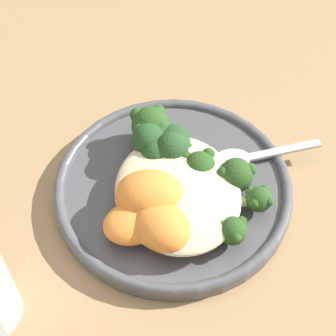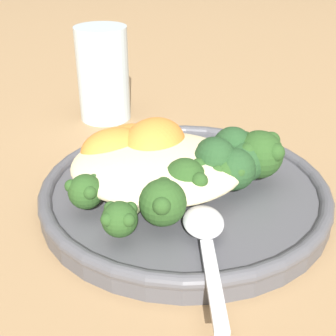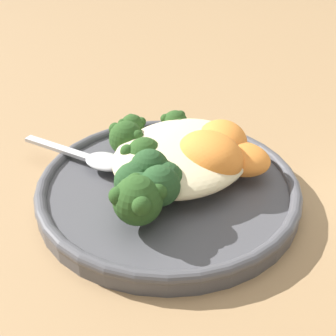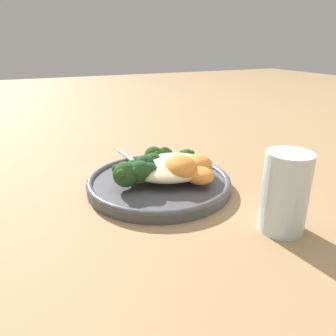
{
  "view_description": "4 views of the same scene",
  "coord_description": "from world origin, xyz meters",
  "px_view_note": "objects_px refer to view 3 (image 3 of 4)",
  "views": [
    {
      "loc": [
        -0.35,
        0.06,
        0.49
      ],
      "look_at": [
        -0.01,
        -0.01,
        0.06
      ],
      "focal_mm": 60.0,
      "sensor_mm": 36.0,
      "label": 1
    },
    {
      "loc": [
        -0.0,
        -0.37,
        0.23
      ],
      "look_at": [
        -0.02,
        -0.02,
        0.04
      ],
      "focal_mm": 50.0,
      "sensor_mm": 36.0,
      "label": 2
    },
    {
      "loc": [
        0.3,
        0.19,
        0.28
      ],
      "look_at": [
        0.0,
        -0.01,
        0.04
      ],
      "focal_mm": 50.0,
      "sensor_mm": 36.0,
      "label": 3
    },
    {
      "loc": [
        0.21,
        0.47,
        0.25
      ],
      "look_at": [
        -0.02,
        -0.01,
        0.04
      ],
      "focal_mm": 35.0,
      "sensor_mm": 36.0,
      "label": 4
    }
  ],
  "objects_px": {
    "broccoli_stalk_4": "(149,177)",
    "spoon": "(95,159)",
    "broccoli_stalk_2": "(145,146)",
    "kale_tuft": "(150,182)",
    "sweet_potato_chunk_0": "(222,141)",
    "quinoa_mound": "(182,155)",
    "broccoli_stalk_1": "(150,139)",
    "sweet_potato_chunk_2": "(240,158)",
    "sweet_potato_chunk_3": "(216,149)",
    "broccoli_stalk_5": "(149,195)",
    "plate": "(170,187)",
    "broccoli_stalk_0": "(180,133)",
    "sweet_potato_chunk_1": "(210,156)",
    "broccoli_stalk_3": "(153,159)"
  },
  "relations": [
    {
      "from": "broccoli_stalk_4",
      "to": "spoon",
      "type": "bearing_deg",
      "value": -71.15
    },
    {
      "from": "broccoli_stalk_2",
      "to": "kale_tuft",
      "type": "xyz_separation_m",
      "value": [
        0.05,
        0.05,
        0.01
      ]
    },
    {
      "from": "broccoli_stalk_4",
      "to": "sweet_potato_chunk_0",
      "type": "height_order",
      "value": "sweet_potato_chunk_0"
    },
    {
      "from": "quinoa_mound",
      "to": "broccoli_stalk_1",
      "type": "xyz_separation_m",
      "value": [
        -0.01,
        -0.05,
        -0.0
      ]
    },
    {
      "from": "kale_tuft",
      "to": "spoon",
      "type": "bearing_deg",
      "value": -104.39
    },
    {
      "from": "sweet_potato_chunk_2",
      "to": "sweet_potato_chunk_3",
      "type": "relative_size",
      "value": 0.98
    },
    {
      "from": "quinoa_mound",
      "to": "broccoli_stalk_5",
      "type": "xyz_separation_m",
      "value": [
        0.08,
        0.01,
        0.0
      ]
    },
    {
      "from": "sweet_potato_chunk_2",
      "to": "sweet_potato_chunk_3",
      "type": "height_order",
      "value": "sweet_potato_chunk_3"
    },
    {
      "from": "kale_tuft",
      "to": "spoon",
      "type": "xyz_separation_m",
      "value": [
        -0.02,
        -0.08,
        -0.02
      ]
    },
    {
      "from": "plate",
      "to": "quinoa_mound",
      "type": "distance_m",
      "value": 0.03
    },
    {
      "from": "quinoa_mound",
      "to": "sweet_potato_chunk_3",
      "type": "distance_m",
      "value": 0.04
    },
    {
      "from": "broccoli_stalk_0",
      "to": "broccoli_stalk_2",
      "type": "height_order",
      "value": "broccoli_stalk_2"
    },
    {
      "from": "broccoli_stalk_1",
      "to": "sweet_potato_chunk_1",
      "type": "relative_size",
      "value": 1.73
    },
    {
      "from": "plate",
      "to": "spoon",
      "type": "height_order",
      "value": "spoon"
    },
    {
      "from": "broccoli_stalk_2",
      "to": "broccoli_stalk_3",
      "type": "distance_m",
      "value": 0.03
    },
    {
      "from": "plate",
      "to": "sweet_potato_chunk_1",
      "type": "relative_size",
      "value": 3.66
    },
    {
      "from": "plate",
      "to": "broccoli_stalk_0",
      "type": "xyz_separation_m",
      "value": [
        -0.06,
        -0.03,
        0.02
      ]
    },
    {
      "from": "quinoa_mound",
      "to": "kale_tuft",
      "type": "height_order",
      "value": "kale_tuft"
    },
    {
      "from": "broccoli_stalk_0",
      "to": "broccoli_stalk_1",
      "type": "bearing_deg",
      "value": 94.86
    },
    {
      "from": "kale_tuft",
      "to": "sweet_potato_chunk_2",
      "type": "bearing_deg",
      "value": 153.76
    },
    {
      "from": "broccoli_stalk_5",
      "to": "kale_tuft",
      "type": "relative_size",
      "value": 2.01
    },
    {
      "from": "broccoli_stalk_4",
      "to": "spoon",
      "type": "height_order",
      "value": "broccoli_stalk_4"
    },
    {
      "from": "broccoli_stalk_1",
      "to": "sweet_potato_chunk_1",
      "type": "distance_m",
      "value": 0.08
    },
    {
      "from": "broccoli_stalk_3",
      "to": "broccoli_stalk_0",
      "type": "bearing_deg",
      "value": -111.89
    },
    {
      "from": "broccoli_stalk_4",
      "to": "sweet_potato_chunk_3",
      "type": "distance_m",
      "value": 0.08
    },
    {
      "from": "broccoli_stalk_3",
      "to": "sweet_potato_chunk_3",
      "type": "xyz_separation_m",
      "value": [
        -0.05,
        0.04,
        0.0
      ]
    },
    {
      "from": "broccoli_stalk_1",
      "to": "broccoli_stalk_3",
      "type": "xyz_separation_m",
      "value": [
        0.04,
        0.03,
        0.0
      ]
    },
    {
      "from": "broccoli_stalk_4",
      "to": "broccoli_stalk_0",
      "type": "bearing_deg",
      "value": -139.83
    },
    {
      "from": "broccoli_stalk_4",
      "to": "sweet_potato_chunk_3",
      "type": "bearing_deg",
      "value": -174.67
    },
    {
      "from": "sweet_potato_chunk_3",
      "to": "spoon",
      "type": "distance_m",
      "value": 0.12
    },
    {
      "from": "plate",
      "to": "quinoa_mound",
      "type": "relative_size",
      "value": 1.7
    },
    {
      "from": "broccoli_stalk_0",
      "to": "sweet_potato_chunk_0",
      "type": "xyz_separation_m",
      "value": [
        0.0,
        0.05,
        0.01
      ]
    },
    {
      "from": "spoon",
      "to": "sweet_potato_chunk_0",
      "type": "bearing_deg",
      "value": -146.29
    },
    {
      "from": "broccoli_stalk_2",
      "to": "broccoli_stalk_0",
      "type": "bearing_deg",
      "value": -109.01
    },
    {
      "from": "broccoli_stalk_4",
      "to": "sweet_potato_chunk_3",
      "type": "xyz_separation_m",
      "value": [
        -0.08,
        0.03,
        0.0
      ]
    },
    {
      "from": "broccoli_stalk_2",
      "to": "broccoli_stalk_4",
      "type": "distance_m",
      "value": 0.05
    },
    {
      "from": "broccoli_stalk_3",
      "to": "spoon",
      "type": "bearing_deg",
      "value": -15.94
    },
    {
      "from": "broccoli_stalk_2",
      "to": "sweet_potato_chunk_2",
      "type": "relative_size",
      "value": 2.05
    },
    {
      "from": "broccoli_stalk_1",
      "to": "kale_tuft",
      "type": "relative_size",
      "value": 1.88
    },
    {
      "from": "broccoli_stalk_5",
      "to": "sweet_potato_chunk_3",
      "type": "xyz_separation_m",
      "value": [
        -0.1,
        0.01,
        -0.0
      ]
    },
    {
      "from": "broccoli_stalk_1",
      "to": "spoon",
      "type": "distance_m",
      "value": 0.06
    },
    {
      "from": "broccoli_stalk_3",
      "to": "kale_tuft",
      "type": "bearing_deg",
      "value": 90.25
    },
    {
      "from": "sweet_potato_chunk_1",
      "to": "sweet_potato_chunk_2",
      "type": "xyz_separation_m",
      "value": [
        -0.02,
        0.02,
        -0.01
      ]
    },
    {
      "from": "broccoli_stalk_0",
      "to": "plate",
      "type": "bearing_deg",
      "value": 158.06
    },
    {
      "from": "plate",
      "to": "kale_tuft",
      "type": "xyz_separation_m",
      "value": [
        0.04,
        0.01,
        0.03
      ]
    },
    {
      "from": "sweet_potato_chunk_3",
      "to": "spoon",
      "type": "xyz_separation_m",
      "value": [
        0.07,
        -0.1,
        -0.01
      ]
    },
    {
      "from": "sweet_potato_chunk_2",
      "to": "broccoli_stalk_2",
      "type": "bearing_deg",
      "value": -69.27
    },
    {
      "from": "sweet_potato_chunk_1",
      "to": "broccoli_stalk_1",
      "type": "bearing_deg",
      "value": -97.81
    },
    {
      "from": "broccoli_stalk_5",
      "to": "sweet_potato_chunk_0",
      "type": "xyz_separation_m",
      "value": [
        -0.12,
        0.01,
        -0.0
      ]
    },
    {
      "from": "broccoli_stalk_3",
      "to": "sweet_potato_chunk_1",
      "type": "distance_m",
      "value": 0.05
    }
  ]
}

